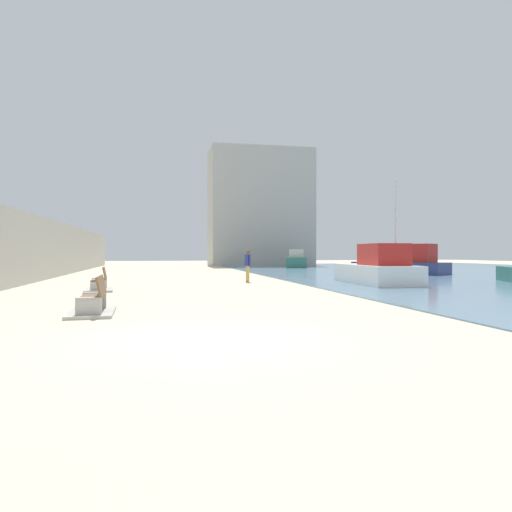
{
  "coord_description": "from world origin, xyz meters",
  "views": [
    {
      "loc": [
        -0.84,
        -8.4,
        1.59
      ],
      "look_at": [
        3.8,
        13.76,
        1.4
      ],
      "focal_mm": 32.8,
      "sensor_mm": 36.0,
      "label": 1
    }
  ],
  "objects_px": {
    "bench_far": "(100,285)",
    "person_walking": "(248,263)",
    "boat_far_left": "(404,263)",
    "boat_far_right": "(297,261)",
    "boat_nearest": "(377,269)",
    "bench_near": "(93,305)"
  },
  "relations": [
    {
      "from": "bench_far",
      "to": "boat_far_right",
      "type": "bearing_deg",
      "value": 57.8
    },
    {
      "from": "boat_far_right",
      "to": "boat_nearest",
      "type": "distance_m",
      "value": 24.74
    },
    {
      "from": "person_walking",
      "to": "boat_far_left",
      "type": "height_order",
      "value": "boat_far_left"
    },
    {
      "from": "boat_far_left",
      "to": "boat_far_right",
      "type": "bearing_deg",
      "value": 102.17
    },
    {
      "from": "bench_far",
      "to": "person_walking",
      "type": "bearing_deg",
      "value": 30.84
    },
    {
      "from": "bench_far",
      "to": "boat_far_left",
      "type": "distance_m",
      "value": 22.12
    },
    {
      "from": "boat_far_left",
      "to": "boat_nearest",
      "type": "relative_size",
      "value": 1.12
    },
    {
      "from": "person_walking",
      "to": "boat_nearest",
      "type": "relative_size",
      "value": 0.28
    },
    {
      "from": "boat_far_left",
      "to": "boat_far_right",
      "type": "xyz_separation_m",
      "value": [
        -3.31,
        15.35,
        -0.08
      ]
    },
    {
      "from": "person_walking",
      "to": "boat_far_right",
      "type": "distance_m",
      "value": 23.46
    },
    {
      "from": "bench_far",
      "to": "person_walking",
      "type": "relative_size",
      "value": 1.27
    },
    {
      "from": "boat_far_left",
      "to": "boat_far_right",
      "type": "distance_m",
      "value": 15.7
    },
    {
      "from": "bench_far",
      "to": "person_walking",
      "type": "height_order",
      "value": "person_walking"
    },
    {
      "from": "person_walking",
      "to": "boat_far_right",
      "type": "bearing_deg",
      "value": 66.85
    },
    {
      "from": "person_walking",
      "to": "boat_nearest",
      "type": "xyz_separation_m",
      "value": [
        5.96,
        -2.95,
        -0.26
      ]
    },
    {
      "from": "bench_far",
      "to": "boat_nearest",
      "type": "relative_size",
      "value": 0.36
    },
    {
      "from": "bench_far",
      "to": "boat_nearest",
      "type": "height_order",
      "value": "boat_nearest"
    },
    {
      "from": "boat_far_left",
      "to": "bench_far",
      "type": "bearing_deg",
      "value": -151.97
    },
    {
      "from": "bench_near",
      "to": "boat_nearest",
      "type": "height_order",
      "value": "boat_nearest"
    },
    {
      "from": "bench_near",
      "to": "boat_far_left",
      "type": "height_order",
      "value": "boat_far_left"
    },
    {
      "from": "boat_nearest",
      "to": "person_walking",
      "type": "bearing_deg",
      "value": 153.62
    },
    {
      "from": "boat_nearest",
      "to": "bench_near",
      "type": "bearing_deg",
      "value": -144.4
    }
  ]
}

